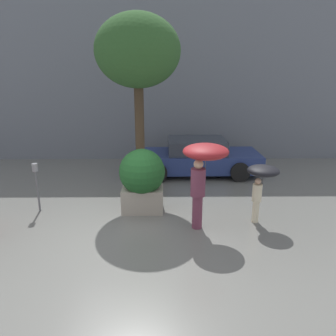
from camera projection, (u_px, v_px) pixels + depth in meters
The scene contains 8 objects.
ground_plane at pixel (118, 234), 7.31m from camera, with size 40.00×40.00×0.00m, color slate.
building_facade at pixel (137, 83), 12.65m from camera, with size 18.00×0.30×6.00m.
planter_box at pixel (142, 178), 8.25m from camera, with size 1.15×1.15×1.64m.
person_adult at pixel (204, 163), 7.14m from camera, with size 1.00×1.00×1.99m.
person_child at pixel (262, 177), 7.56m from camera, with size 0.73×0.73×1.41m.
parked_car_near at pixel (196, 158), 11.34m from camera, with size 4.34×1.97×1.25m.
street_tree at pixel (138, 53), 8.70m from camera, with size 2.30×2.30×4.97m.
parking_meter at pixel (36, 177), 8.23m from camera, with size 0.14×0.14×1.28m.
Camera 1 is at (1.04, -6.57, 3.54)m, focal length 35.00 mm.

